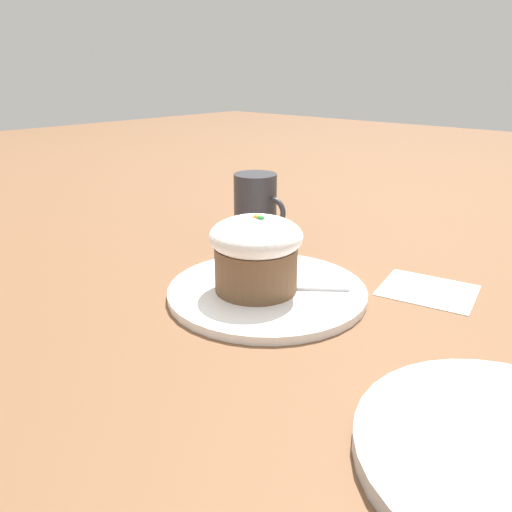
# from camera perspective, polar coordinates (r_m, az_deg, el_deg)

# --- Properties ---
(ground_plane) EXTENTS (4.00, 4.00, 0.00)m
(ground_plane) POSITION_cam_1_polar(r_m,az_deg,el_deg) (0.62, 1.27, -4.48)
(ground_plane) COLOR brown
(dessert_plate) EXTENTS (0.24, 0.24, 0.01)m
(dessert_plate) POSITION_cam_1_polar(r_m,az_deg,el_deg) (0.62, 1.27, -4.05)
(dessert_plate) COLOR white
(dessert_plate) RESTS_ON ground_plane
(carrot_cake) EXTENTS (0.11, 0.11, 0.10)m
(carrot_cake) POSITION_cam_1_polar(r_m,az_deg,el_deg) (0.59, 0.00, 0.48)
(carrot_cake) COLOR brown
(carrot_cake) RESTS_ON dessert_plate
(spoon) EXTENTS (0.12, 0.10, 0.01)m
(spoon) POSITION_cam_1_polar(r_m,az_deg,el_deg) (0.61, 1.80, -3.42)
(spoon) COLOR silver
(spoon) RESTS_ON dessert_plate
(coffee_cup) EXTENTS (0.10, 0.07, 0.11)m
(coffee_cup) POSITION_cam_1_polar(r_m,az_deg,el_deg) (0.81, -0.01, 5.60)
(coffee_cup) COLOR #2D2D33
(coffee_cup) RESTS_ON ground_plane
(paper_napkin) EXTENTS (0.13, 0.12, 0.00)m
(paper_napkin) POSITION_cam_1_polar(r_m,az_deg,el_deg) (0.67, 19.05, -3.69)
(paper_napkin) COLOR white
(paper_napkin) RESTS_ON ground_plane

